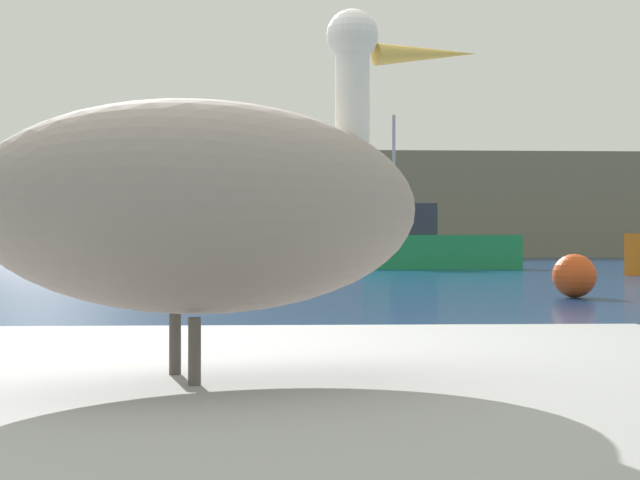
{
  "coord_description": "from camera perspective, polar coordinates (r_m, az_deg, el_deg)",
  "views": [
    {
      "loc": [
        0.65,
        -3.17,
        0.89
      ],
      "look_at": [
        1.62,
        18.81,
        1.01
      ],
      "focal_mm": 50.45,
      "sensor_mm": 36.0,
      "label": 1
    }
  ],
  "objects": [
    {
      "name": "pelican",
      "position": [
        2.21,
        -6.97,
        2.26
      ],
      "size": [
        1.36,
        0.89,
        0.94
      ],
      "rotation": [
        0.0,
        0.0,
        0.35
      ],
      "color": "gray",
      "rests_on": "pier_dock"
    },
    {
      "name": "mooring_buoy",
      "position": [
        15.72,
        15.83,
        -2.2
      ],
      "size": [
        0.74,
        0.74,
        0.74
      ],
      "primitive_type": "sphere",
      "color": "#E54C19",
      "rests_on": "ground"
    },
    {
      "name": "fishing_boat_green",
      "position": [
        33.35,
        7.34,
        -0.38
      ],
      "size": [
        5.85,
        2.05,
        5.69
      ],
      "rotation": [
        0.0,
        0.0,
        3.05
      ],
      "color": "#1E8C4C",
      "rests_on": "ground"
    },
    {
      "name": "hillside_backdrop",
      "position": [
        67.02,
        -3.1,
        2.11
      ],
      "size": [
        140.0,
        10.81,
        7.42
      ],
      "primitive_type": "cube",
      "color": "#7F755B",
      "rests_on": "ground"
    }
  ]
}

